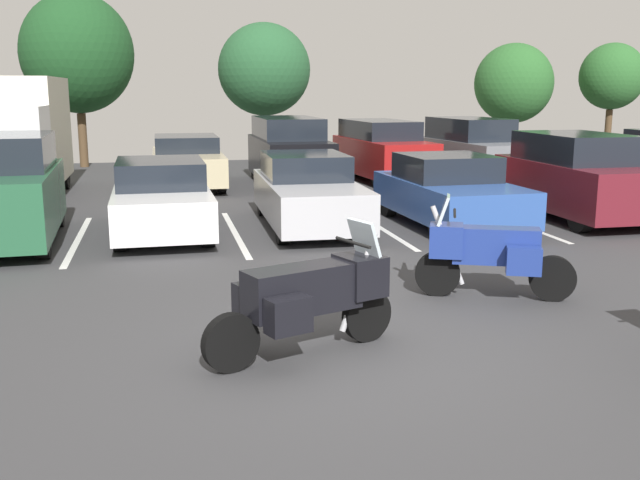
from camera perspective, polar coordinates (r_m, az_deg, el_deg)
name	(u,v)px	position (r m, az deg, el deg)	size (l,w,h in m)	color
ground	(350,358)	(7.96, 2.37, -9.17)	(44.00, 44.00, 0.10)	#38383A
motorcycle_touring	(311,294)	(7.75, -0.74, -4.26)	(2.19, 1.22, 1.39)	black
motorcycle_third	(489,252)	(10.08, 13.03, -0.89)	(2.01, 1.14, 1.39)	black
parking_stripes	(235,233)	(14.51, -6.63, 0.57)	(23.76, 4.75, 0.01)	silver
car_green	(2,191)	(14.51, -23.50, 3.51)	(2.04, 4.45, 1.97)	#235638
car_white	(161,198)	(14.65, -12.25, 3.21)	(1.85, 4.48, 1.42)	white
car_silver	(308,192)	(14.99, -0.97, 3.73)	(1.87, 4.64, 1.47)	#B7B7BC
car_blue	(449,192)	(15.33, 10.00, 3.71)	(2.03, 4.27, 1.45)	#2D519E
car_maroon	(577,177)	(16.91, 19.40, 4.67)	(1.90, 4.41, 1.83)	maroon
car_far_champagne	(187,161)	(21.59, -10.30, 6.04)	(1.92, 4.81, 1.45)	#C1B289
car_far_black	(289,151)	(21.73, -2.45, 6.93)	(1.85, 4.73, 1.96)	black
car_far_red	(382,150)	(22.68, 4.84, 6.96)	(2.08, 4.84, 1.83)	maroon
car_far_grey	(472,149)	(23.67, 11.78, 6.96)	(2.24, 4.83, 1.88)	slate
box_truck	(11,136)	(20.34, -22.90, 7.49)	(2.37, 6.25, 3.08)	silver
tree_center	(77,53)	(27.91, -18.37, 13.61)	(3.91, 3.91, 6.09)	#4C3823
tree_right	(612,77)	(31.29, 21.78, 11.72)	(2.49, 2.49, 4.53)	#4C3823
tree_left	(264,70)	(28.05, -4.36, 13.08)	(3.43, 3.43, 5.18)	#4C3823
tree_rear	(514,84)	(30.15, 14.84, 11.69)	(3.04, 3.04, 4.52)	#4C3823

